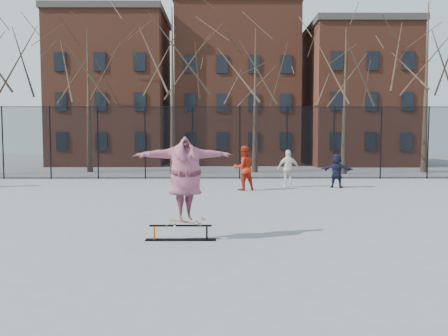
{
  "coord_description": "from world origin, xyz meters",
  "views": [
    {
      "loc": [
        0.21,
        -11.0,
        2.28
      ],
      "look_at": [
        0.28,
        1.5,
        1.41
      ],
      "focal_mm": 35.0,
      "sensor_mm": 36.0,
      "label": 1
    }
  ],
  "objects_px": {
    "skate_rail": "(181,234)",
    "bystander_white": "(288,168)",
    "skateboard": "(186,223)",
    "skater": "(186,179)",
    "bystander_navy": "(337,171)",
    "bystander_red": "(244,168)"
  },
  "relations": [
    {
      "from": "bystander_red",
      "to": "bystander_navy",
      "type": "distance_m",
      "value": 4.4
    },
    {
      "from": "skater",
      "to": "bystander_navy",
      "type": "relative_size",
      "value": 1.47
    },
    {
      "from": "skater",
      "to": "bystander_white",
      "type": "relative_size",
      "value": 1.32
    },
    {
      "from": "skateboard",
      "to": "skater",
      "type": "height_order",
      "value": "skater"
    },
    {
      "from": "skater",
      "to": "skate_rail",
      "type": "bearing_deg",
      "value": 161.56
    },
    {
      "from": "bystander_red",
      "to": "bystander_white",
      "type": "distance_m",
      "value": 2.43
    },
    {
      "from": "bystander_red",
      "to": "bystander_white",
      "type": "height_order",
      "value": "bystander_red"
    },
    {
      "from": "bystander_white",
      "to": "bystander_navy",
      "type": "height_order",
      "value": "bystander_white"
    },
    {
      "from": "skateboard",
      "to": "skater",
      "type": "bearing_deg",
      "value": 0.0
    },
    {
      "from": "bystander_red",
      "to": "bystander_navy",
      "type": "relative_size",
      "value": 1.25
    },
    {
      "from": "bystander_white",
      "to": "skateboard",
      "type": "bearing_deg",
      "value": 65.34
    },
    {
      "from": "skate_rail",
      "to": "bystander_white",
      "type": "xyz_separation_m",
      "value": [
        3.99,
        10.42,
        0.72
      ]
    },
    {
      "from": "bystander_navy",
      "to": "skate_rail",
      "type": "bearing_deg",
      "value": 79.2
    },
    {
      "from": "skate_rail",
      "to": "skater",
      "type": "bearing_deg",
      "value": 0.0
    },
    {
      "from": "skate_rail",
      "to": "bystander_red",
      "type": "bearing_deg",
      "value": 78.53
    },
    {
      "from": "skate_rail",
      "to": "bystander_white",
      "type": "relative_size",
      "value": 0.92
    },
    {
      "from": "skater",
      "to": "bystander_navy",
      "type": "height_order",
      "value": "skater"
    },
    {
      "from": "skateboard",
      "to": "skater",
      "type": "distance_m",
      "value": 0.97
    },
    {
      "from": "skate_rail",
      "to": "skater",
      "type": "distance_m",
      "value": 1.23
    },
    {
      "from": "skate_rail",
      "to": "skateboard",
      "type": "bearing_deg",
      "value": 0.0
    },
    {
      "from": "skateboard",
      "to": "bystander_red",
      "type": "bearing_deg",
      "value": 79.23
    },
    {
      "from": "skate_rail",
      "to": "bystander_red",
      "type": "height_order",
      "value": "bystander_red"
    }
  ]
}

